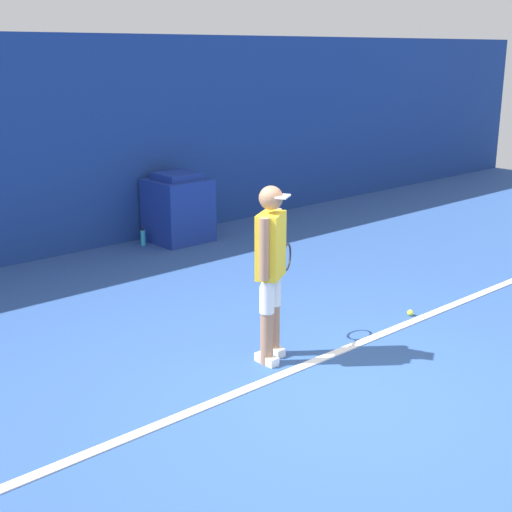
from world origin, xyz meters
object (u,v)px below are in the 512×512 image
Objects in this scene: tennis_ball at (410,313)px; tennis_player at (271,265)px; covered_chair at (178,209)px; water_bottle at (143,237)px.

tennis_player is at bearing 173.77° from tennis_ball.
covered_chair reaches higher than water_bottle.
water_bottle is (1.36, 4.27, -0.81)m from tennis_player.
tennis_ball is at bearing -90.01° from covered_chair.
tennis_ball is 4.51m from water_bottle.
tennis_player is 6.63× the size of water_bottle.
water_bottle is (-0.56, 4.48, 0.08)m from tennis_ball.
covered_chair is (0.00, 4.34, 0.47)m from tennis_ball.
water_bottle is at bearing 165.62° from covered_chair.
tennis_player is 1.58× the size of covered_chair.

